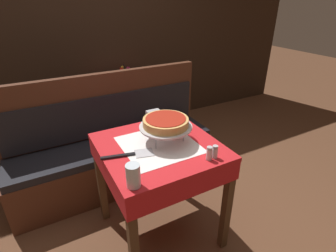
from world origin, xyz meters
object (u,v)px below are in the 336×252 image
object	(u,v)px
dining_table_rear	(125,89)
water_glass_near	(133,176)
pizza_pan_stand	(166,127)
condiment_caddy	(125,76)
booth_bench	(115,154)
pepper_shaker	(215,152)
deep_dish_pizza	(166,122)
salt_shaker	(209,153)
dining_table_front	(159,158)
pizza_server	(130,155)
napkin_holder	(153,116)

from	to	relation	value
dining_table_rear	water_glass_near	distance (m)	1.82
pizza_pan_stand	condiment_caddy	size ratio (longest dim) A/B	1.82
booth_bench	condiment_caddy	xyz separation A→B (m)	(0.37, 0.65, 0.50)
water_glass_near	pepper_shaker	size ratio (longest dim) A/B	1.57
pizza_pan_stand	deep_dish_pizza	size ratio (longest dim) A/B	1.17
deep_dish_pizza	salt_shaker	size ratio (longest dim) A/B	3.46
booth_bench	deep_dish_pizza	bearing A→B (deg)	-77.20
dining_table_front	pizza_server	size ratio (longest dim) A/B	2.41
pepper_shaker	napkin_holder	world-z (taller)	napkin_holder
booth_bench	salt_shaker	world-z (taller)	booth_bench
pepper_shaker	dining_table_rear	bearing A→B (deg)	87.61
dining_table_front	pepper_shaker	size ratio (longest dim) A/B	9.60
water_glass_near	napkin_holder	xyz separation A→B (m)	(0.40, 0.61, -0.02)
dining_table_rear	salt_shaker	bearing A→B (deg)	-93.75
dining_table_rear	booth_bench	size ratio (longest dim) A/B	0.43
napkin_holder	condiment_caddy	bearing A→B (deg)	81.17
pizza_pan_stand	dining_table_rear	bearing A→B (deg)	80.76
dining_table_front	dining_table_rear	world-z (taller)	dining_table_rear
booth_bench	water_glass_near	distance (m)	1.14
pizza_server	salt_shaker	distance (m)	0.46
dining_table_front	water_glass_near	size ratio (longest dim) A/B	6.11
pizza_server	pepper_shaker	bearing A→B (deg)	-31.22
pepper_shaker	pizza_server	bearing A→B (deg)	148.78
dining_table_front	dining_table_rear	bearing A→B (deg)	78.56
dining_table_rear	salt_shaker	xyz separation A→B (m)	(-0.11, -1.71, 0.15)
dining_table_rear	deep_dish_pizza	world-z (taller)	deep_dish_pizza
booth_bench	deep_dish_pizza	distance (m)	0.91
salt_shaker	napkin_holder	xyz separation A→B (m)	(-0.06, 0.60, 0.00)
pizza_server	condiment_caddy	bearing A→B (deg)	70.90
pizza_pan_stand	water_glass_near	world-z (taller)	water_glass_near
water_glass_near	salt_shaker	bearing A→B (deg)	1.41
deep_dish_pizza	napkin_holder	world-z (taller)	deep_dish_pizza
dining_table_rear	booth_bench	bearing A→B (deg)	-118.11
water_glass_near	pepper_shaker	bearing A→B (deg)	1.30
pizza_pan_stand	salt_shaker	world-z (taller)	pizza_pan_stand
pepper_shaker	napkin_holder	distance (m)	0.61
dining_table_front	napkin_holder	world-z (taller)	napkin_holder
pepper_shaker	condiment_caddy	distance (m)	1.64
dining_table_rear	napkin_holder	distance (m)	1.14
pizza_server	napkin_holder	size ratio (longest dim) A/B	3.11
pizza_pan_stand	napkin_holder	xyz separation A→B (m)	(0.05, 0.29, -0.05)
booth_bench	salt_shaker	xyz separation A→B (m)	(0.27, -0.99, 0.48)
dining_table_rear	pepper_shaker	bearing A→B (deg)	-92.39
dining_table_front	pizza_pan_stand	world-z (taller)	pizza_pan_stand
dining_table_front	pizza_server	world-z (taller)	pizza_server
dining_table_rear	deep_dish_pizza	size ratio (longest dim) A/B	2.66
dining_table_front	booth_bench	bearing A→B (deg)	97.75
pizza_pan_stand	pizza_server	bearing A→B (deg)	-169.68
booth_bench	dining_table_front	bearing A→B (deg)	-82.25
pepper_shaker	deep_dish_pizza	bearing A→B (deg)	117.43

